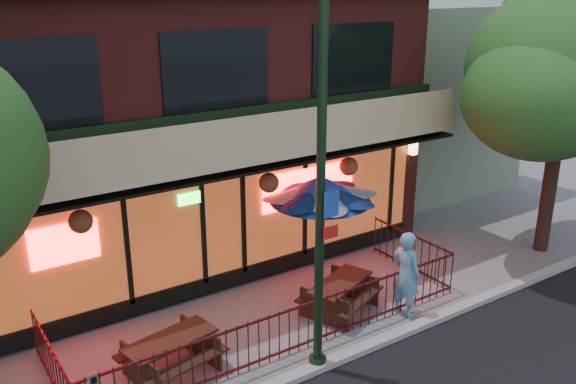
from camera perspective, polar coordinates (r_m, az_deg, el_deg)
name	(u,v)px	position (r m, az deg, el deg)	size (l,w,h in m)	color
ground	(305,356)	(11.94, 1.58, -15.07)	(80.00, 80.00, 0.00)	gray
curb	(321,366)	(11.57, 3.07, -15.96)	(80.00, 0.25, 0.12)	#999993
restaurant_building	(148,87)	(16.40, -13.01, 9.57)	(12.96, 9.49, 8.05)	maroon
neighbor_building	(388,93)	(21.88, 9.35, 9.10)	(6.00, 7.00, 6.00)	gray
patio_fence	(290,315)	(11.95, 0.18, -11.44)	(8.44, 2.62, 1.00)	#3E0D10
street_light	(320,206)	(10.20, 3.06, -1.33)	(0.43, 0.32, 7.00)	black
street_tree_right	(566,58)	(16.36, 24.58, 11.29)	(4.80, 4.80, 7.02)	#2F2117
picnic_table_left	(171,350)	(11.44, -10.89, -14.33)	(1.86, 1.55, 0.71)	#361D13
picnic_table_right	(340,291)	(13.18, 4.88, -9.26)	(1.98, 1.76, 0.70)	#331C12
patio_umbrella	(320,189)	(13.80, 3.06, 0.31)	(2.32, 2.32, 2.66)	gray
pedestrian	(406,274)	(13.04, 10.98, -7.52)	(0.69, 0.45, 1.88)	#5F97BF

